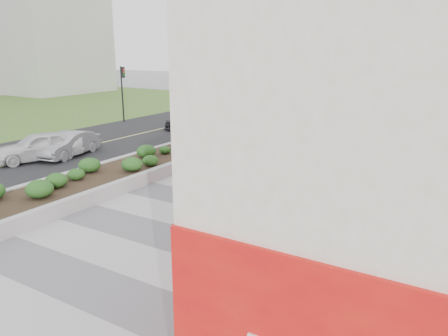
% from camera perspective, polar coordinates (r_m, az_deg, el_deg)
% --- Properties ---
extents(ground, '(160.00, 160.00, 0.00)m').
position_cam_1_polar(ground, '(12.16, -12.51, -11.81)').
color(ground, gray).
rests_on(ground, ground).
extents(walkway, '(8.00, 36.00, 0.01)m').
position_cam_1_polar(walkway, '(14.24, -4.12, -7.29)').
color(walkway, '#A8A8AD').
rests_on(walkway, ground).
extents(planter, '(3.00, 18.00, 0.90)m').
position_cam_1_polar(planter, '(20.36, -10.24, 0.71)').
color(planter, '#9E9EA0').
rests_on(planter, ground).
extents(street, '(10.00, 40.00, 0.00)m').
position_cam_1_polar(street, '(25.16, -21.38, 1.70)').
color(street, black).
rests_on(street, ground).
extents(traffic_signal_near, '(0.33, 0.28, 4.20)m').
position_cam_1_polar(traffic_signal_near, '(29.38, 0.76, 10.03)').
color(traffic_signal_near, black).
rests_on(traffic_signal_near, ground).
extents(traffic_signal_far, '(0.33, 0.28, 4.20)m').
position_cam_1_polar(traffic_signal_far, '(34.61, -13.12, 10.44)').
color(traffic_signal_far, black).
rests_on(traffic_signal_far, ground).
extents(distant_bldg_west_a, '(18.00, 12.00, 22.00)m').
position_cam_1_polar(distant_bldg_west_a, '(65.01, -24.32, 18.93)').
color(distant_bldg_west_a, '#ADAAA3').
rests_on(distant_bldg_west_a, ground).
extents(distant_bldg_north_l, '(16.00, 12.00, 20.00)m').
position_cam_1_polar(distant_bldg_north_l, '(64.09, 21.05, 18.42)').
color(distant_bldg_north_l, '#ADAAA3').
rests_on(distant_bldg_north_l, ground).
extents(manhole_cover, '(0.44, 0.44, 0.01)m').
position_cam_1_polar(manhole_cover, '(13.98, -2.43, -7.72)').
color(manhole_cover, '#595654').
rests_on(manhole_cover, ground).
extents(skateboarder, '(0.47, 0.74, 1.33)m').
position_cam_1_polar(skateboarder, '(17.37, 2.99, -0.73)').
color(skateboarder, beige).
rests_on(skateboarder, ground).
extents(car_white, '(3.27, 4.58, 1.45)m').
position_cam_1_polar(car_white, '(23.90, -23.05, 2.64)').
color(car_white, silver).
rests_on(car_white, ground).
extents(car_silver, '(2.07, 4.04, 1.27)m').
position_cam_1_polar(car_silver, '(24.27, -19.67, 2.93)').
color(car_silver, '#96979D').
rests_on(car_silver, ground).
extents(car_dark, '(2.03, 4.56, 1.30)m').
position_cam_1_polar(car_dark, '(31.44, -4.32, 6.46)').
color(car_dark, black).
rests_on(car_dark, ground).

